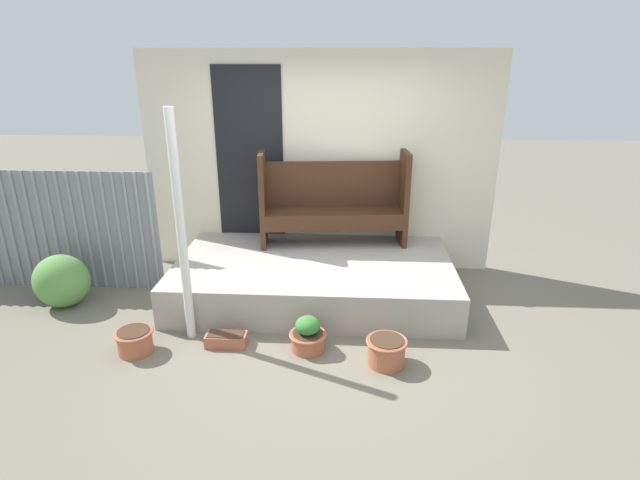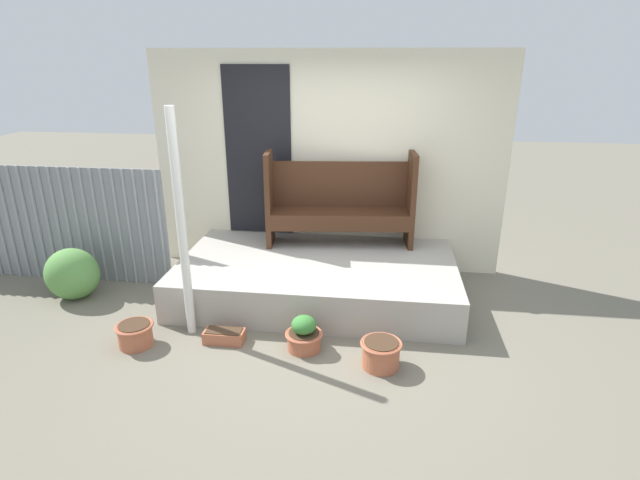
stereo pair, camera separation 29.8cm
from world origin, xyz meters
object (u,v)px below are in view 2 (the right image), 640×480
Objects in this scene: support_post at (181,228)px; bench at (340,199)px; planter_box_rect at (224,336)px; flower_pot_left at (135,334)px; flower_pot_middle at (304,335)px; flower_pot_right at (381,353)px; shrub_by_fence at (72,274)px.

support_post is 1.99m from bench.
planter_box_rect is at bearing -21.07° from support_post.
flower_pot_left is at bearing -144.25° from support_post.
flower_pot_middle reaches higher than planter_box_rect.
flower_pot_right is at bearing -10.85° from support_post.
bench is 4.59× the size of planter_box_rect.
planter_box_rect is at bearing -125.17° from bench.
shrub_by_fence is at bearing 143.27° from flower_pot_left.
bench reaches higher than shrub_by_fence.
planter_box_rect is (0.79, 0.16, -0.06)m from flower_pot_left.
shrub_by_fence is (-2.67, 0.70, 0.14)m from flower_pot_middle.
bench is at bearing 18.90° from shrub_by_fence.
planter_box_rect is (-0.76, 0.02, -0.08)m from flower_pot_middle.
support_post is at bearing -19.08° from shrub_by_fence.
shrub_by_fence is at bearing 160.92° from support_post.
support_post is 5.90× the size of flower_pot_right.
flower_pot_left is (-0.42, -0.30, -0.95)m from support_post.
support_post is 6.19× the size of flower_pot_middle.
bench reaches higher than flower_pot_middle.
flower_pot_left is 0.61× the size of shrub_by_fence.
shrub_by_fence is (-1.54, 0.53, -0.78)m from support_post.
flower_pot_middle is 0.60× the size of shrub_by_fence.
flower_pot_middle is 0.92× the size of planter_box_rect.
bench reaches higher than flower_pot_right.
shrub_by_fence reaches higher than planter_box_rect.
planter_box_rect is (-0.92, -1.65, -0.89)m from bench.
flower_pot_middle is (1.55, 0.14, 0.02)m from flower_pot_left.
bench is 2.10m from flower_pot_right.
planter_box_rect is 0.65× the size of shrub_by_fence.
shrub_by_fence is at bearing 165.34° from flower_pot_middle.
flower_pot_left is (-1.72, -1.81, -0.83)m from bench.
bench is 1.86m from flower_pot_middle.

